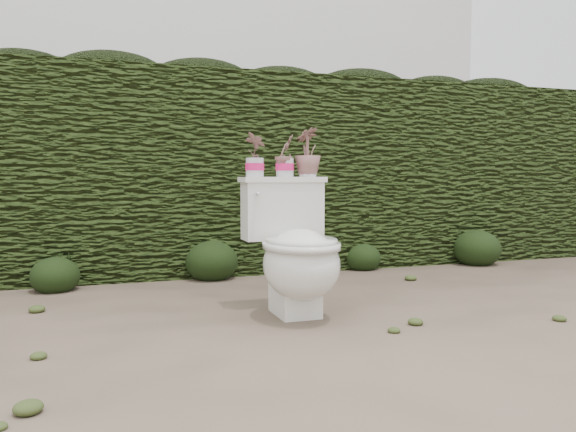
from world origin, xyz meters
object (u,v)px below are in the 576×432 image
object	(u,v)px
potted_plant_left	(255,156)
potted_plant_right	(308,154)
toilet	(296,253)
potted_plant_center	(285,157)

from	to	relation	value
potted_plant_left	potted_plant_right	size ratio (longest dim) A/B	0.88
potted_plant_left	potted_plant_right	xyz separation A→B (m)	(0.33, 0.00, 0.02)
toilet	potted_plant_left	distance (m)	0.62
toilet	potted_plant_left	world-z (taller)	potted_plant_left
potted_plant_left	potted_plant_center	size ratio (longest dim) A/B	1.03
toilet	potted_plant_left	xyz separation A→B (m)	(-0.17, 0.24, 0.54)
toilet	potted_plant_center	xyz separation A→B (m)	(0.01, 0.24, 0.54)
potted_plant_center	potted_plant_right	xyz separation A→B (m)	(0.15, 0.00, 0.02)
potted_plant_left	potted_plant_right	world-z (taller)	potted_plant_right
potted_plant_right	potted_plant_left	bearing A→B (deg)	-35.60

